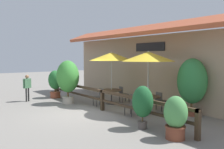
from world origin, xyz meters
name	(u,v)px	position (x,y,z in m)	size (l,w,h in m)	color
ground_plane	(83,113)	(0.00, 0.00, 0.00)	(60.00, 60.00, 0.00)	gray
building_facade	(150,63)	(0.00, 4.10, 2.16)	(14.28, 1.49, 4.23)	tan
patio_railing	(102,96)	(0.00, 1.05, 0.70)	(10.40, 0.14, 0.95)	#3D2D1E
patio_umbrella_near	(111,57)	(-1.07, 2.33, 2.50)	(2.32, 2.32, 2.75)	#B7B2A8
dining_table_near	(111,92)	(-1.07, 2.33, 0.61)	(1.09, 1.09, 0.76)	#4C3826
chair_near_streetside	(99,96)	(-1.04, 1.55, 0.49)	(0.44, 0.44, 0.87)	#514C47
chair_near_wallside	(123,93)	(-1.06, 3.11, 0.49)	(0.49, 0.49, 0.87)	#514C47
patio_umbrella_middle	(148,57)	(1.61, 2.39, 2.50)	(2.32, 2.32, 2.75)	#B7B2A8
dining_table_middle	(148,99)	(1.61, 2.39, 0.61)	(1.09, 1.09, 0.76)	#4C3826
chair_middle_streetside	(132,104)	(1.53, 1.56, 0.49)	(0.48, 0.48, 0.87)	#514C47
chair_middle_wallside	(161,100)	(1.62, 3.22, 0.49)	(0.45, 0.45, 0.87)	#514C47
potted_plant_tall_tropical	(175,117)	(4.66, 0.61, 0.69)	(0.74, 0.67, 1.32)	brown
potted_plant_broad_leaf	(143,103)	(3.26, 0.56, 0.91)	(0.77, 0.69, 1.50)	#564C47
potted_plant_small_flowering	(55,82)	(-4.63, 0.69, 0.96)	(0.89, 0.80, 1.66)	#9E4C33
potted_plant_corner_fern	(68,78)	(-2.48, 0.50, 1.38)	(1.30, 1.17, 2.29)	#B7AD99
potted_plant_entrance_palm	(192,82)	(3.05, 3.55, 1.44)	(1.28, 1.15, 2.43)	brown
pedestrian	(27,84)	(-4.38, -1.06, 0.96)	(0.31, 0.50, 1.49)	black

